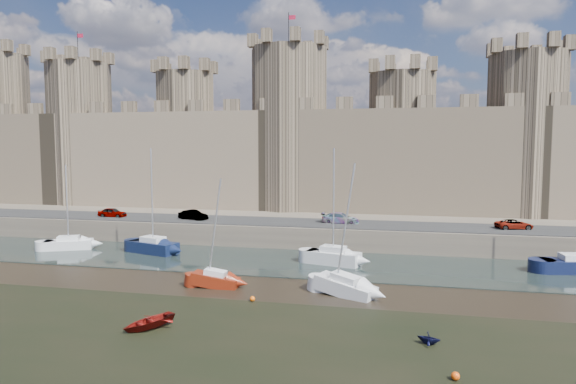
% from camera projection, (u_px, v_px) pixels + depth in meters
% --- Properties ---
extents(ground, '(160.00, 160.00, 0.00)m').
position_uv_depth(ground, '(73.00, 349.00, 29.39)').
color(ground, black).
rests_on(ground, ground).
extents(water_channel, '(160.00, 12.00, 0.08)m').
position_uv_depth(water_channel, '(219.00, 259.00, 52.72)').
color(water_channel, black).
rests_on(water_channel, ground).
extents(quay, '(160.00, 60.00, 2.50)m').
position_uv_depth(quay, '(292.00, 207.00, 87.59)').
color(quay, '#4C443A').
rests_on(quay, ground).
extents(road, '(160.00, 7.00, 0.10)m').
position_uv_depth(road, '(248.00, 221.00, 62.21)').
color(road, black).
rests_on(road, quay).
extents(castle, '(108.50, 11.00, 29.00)m').
position_uv_depth(castle, '(271.00, 145.00, 75.13)').
color(castle, '#42382B').
rests_on(castle, quay).
extents(car_0, '(3.67, 1.55, 1.24)m').
position_uv_depth(car_0, '(112.00, 213.00, 65.40)').
color(car_0, gray).
rests_on(car_0, quay).
extents(car_1, '(4.04, 2.47, 1.26)m').
position_uv_depth(car_1, '(193.00, 215.00, 62.91)').
color(car_1, gray).
rests_on(car_1, quay).
extents(car_2, '(4.46, 1.94, 1.28)m').
position_uv_depth(car_2, '(340.00, 218.00, 60.16)').
color(car_2, gray).
rests_on(car_2, quay).
extents(car_3, '(4.32, 2.82, 1.10)m').
position_uv_depth(car_3, '(514.00, 225.00, 55.93)').
color(car_3, gray).
rests_on(car_3, quay).
extents(sailboat_0, '(5.40, 3.89, 9.43)m').
position_uv_depth(sailboat_0, '(69.00, 243.00, 57.31)').
color(sailboat_0, silver).
rests_on(sailboat_0, ground).
extents(sailboat_1, '(6.03, 3.76, 11.28)m').
position_uv_depth(sailboat_1, '(153.00, 246.00, 55.29)').
color(sailboat_1, black).
rests_on(sailboat_1, ground).
extents(sailboat_2, '(5.59, 3.26, 11.32)m').
position_uv_depth(sailboat_2, '(333.00, 256.00, 50.09)').
color(sailboat_2, silver).
rests_on(sailboat_2, ground).
extents(sailboat_3, '(6.42, 3.32, 10.73)m').
position_uv_depth(sailboat_3, '(576.00, 264.00, 46.84)').
color(sailboat_3, black).
rests_on(sailboat_3, ground).
extents(sailboat_4, '(3.90, 1.60, 9.02)m').
position_uv_depth(sailboat_4, '(215.00, 279.00, 42.29)').
color(sailboat_4, maroon).
rests_on(sailboat_4, ground).
extents(sailboat_5, '(5.14, 3.59, 10.35)m').
position_uv_depth(sailboat_5, '(345.00, 286.00, 39.99)').
color(sailboat_5, silver).
rests_on(sailboat_5, ground).
extents(dinghy_4, '(3.96, 4.13, 0.70)m').
position_uv_depth(dinghy_4, '(148.00, 323.00, 32.69)').
color(dinghy_4, maroon).
rests_on(dinghy_4, ground).
extents(dinghy_7, '(1.53, 1.39, 0.71)m').
position_uv_depth(dinghy_7, '(429.00, 339.00, 30.05)').
color(dinghy_7, black).
rests_on(dinghy_7, ground).
extents(buoy_3, '(0.40, 0.40, 0.40)m').
position_uv_depth(buoy_3, '(252.00, 299.00, 38.39)').
color(buoy_3, '#E8570A').
rests_on(buoy_3, ground).
extents(buoy_5, '(0.43, 0.43, 0.43)m').
position_uv_depth(buoy_5, '(455.00, 376.00, 25.49)').
color(buoy_5, '#EA480A').
rests_on(buoy_5, ground).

